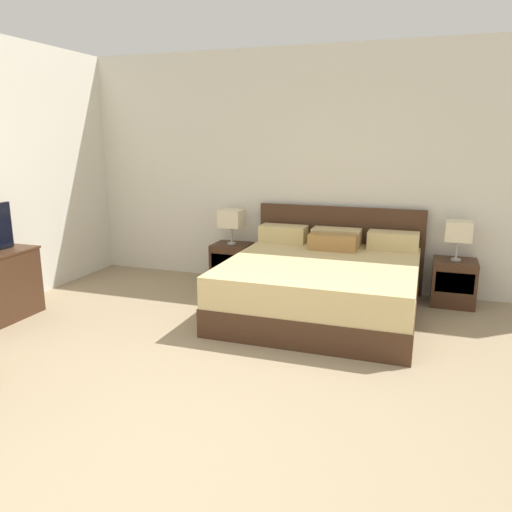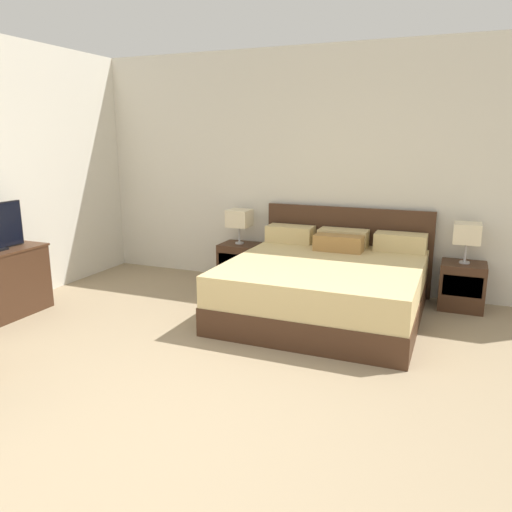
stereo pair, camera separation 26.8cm
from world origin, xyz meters
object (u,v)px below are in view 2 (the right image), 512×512
(bed, at_px, (326,285))
(table_lamp_left, at_px, (239,219))
(nightstand_left, at_px, (240,263))
(table_lamp_right, at_px, (467,234))
(nightstand_right, at_px, (462,286))

(bed, height_order, table_lamp_left, bed)
(bed, distance_m, table_lamp_left, 1.61)
(nightstand_left, xyz_separation_m, table_lamp_left, (0.00, 0.00, 0.58))
(table_lamp_left, relative_size, table_lamp_right, 1.00)
(nightstand_right, bearing_deg, table_lamp_left, 179.97)
(bed, xyz_separation_m, nightstand_left, (-1.33, 0.74, -0.06))
(nightstand_left, relative_size, table_lamp_left, 1.17)
(nightstand_right, bearing_deg, nightstand_left, 180.00)
(nightstand_right, bearing_deg, table_lamp_right, 90.00)
(nightstand_left, bearing_deg, bed, -28.96)
(nightstand_right, height_order, table_lamp_right, table_lamp_right)
(nightstand_left, xyz_separation_m, nightstand_right, (2.67, 0.00, 0.00))
(nightstand_left, height_order, table_lamp_left, table_lamp_left)
(bed, height_order, table_lamp_right, bed)
(table_lamp_left, bearing_deg, nightstand_left, -90.00)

